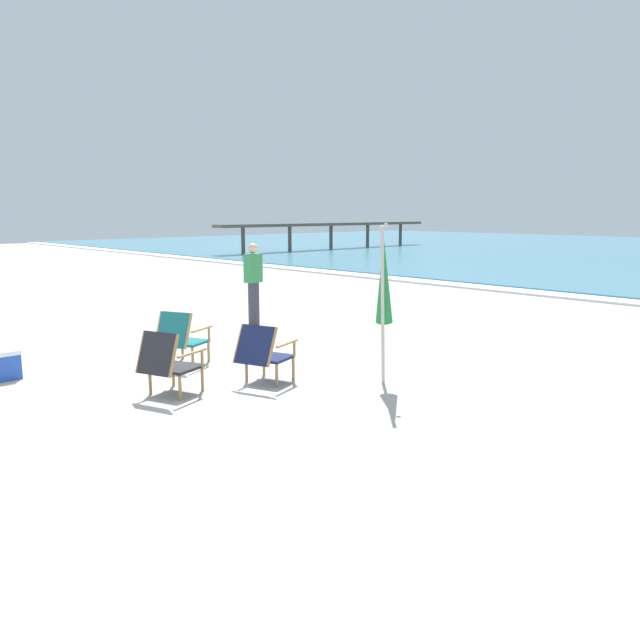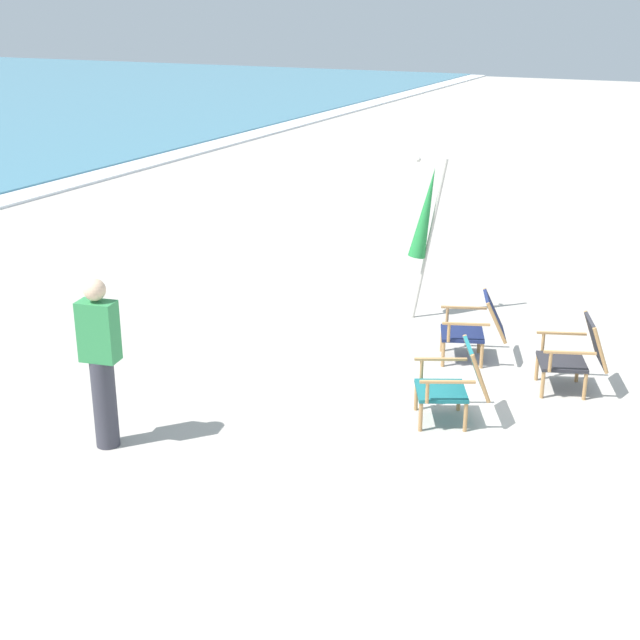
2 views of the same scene
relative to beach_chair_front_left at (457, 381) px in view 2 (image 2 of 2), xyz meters
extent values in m
plane|color=#B2AAA0|center=(0.38, -0.35, -0.43)|extent=(80.00, 80.00, 0.00)
cube|color=#196066|center=(-0.06, 0.14, -0.11)|extent=(0.67, 0.65, 0.04)
cube|color=#196066|center=(0.08, -0.16, 0.13)|extent=(0.54, 0.41, 0.50)
cylinder|color=#AD7F4C|center=(-0.37, 0.23, -0.27)|extent=(0.04, 0.04, 0.32)
cylinder|color=#AD7F4C|center=(0.06, 0.43, -0.27)|extent=(0.04, 0.04, 0.32)
cylinder|color=#AD7F4C|center=(-0.19, -0.16, -0.27)|extent=(0.04, 0.04, 0.32)
cylinder|color=#AD7F4C|center=(0.24, 0.04, -0.27)|extent=(0.04, 0.04, 0.32)
cube|color=#AD7F4C|center=(-0.31, 0.00, 0.11)|extent=(0.25, 0.49, 0.02)
cylinder|color=#AD7F4C|center=(-0.39, 0.17, 0.00)|extent=(0.04, 0.04, 0.22)
cube|color=#AD7F4C|center=(0.20, 0.24, 0.11)|extent=(0.25, 0.49, 0.02)
cylinder|color=#AD7F4C|center=(0.12, 0.41, 0.00)|extent=(0.04, 0.04, 0.22)
cylinder|color=#AD7F4C|center=(-0.15, -0.27, 0.13)|extent=(0.13, 0.22, 0.50)
cylinder|color=#AD7F4C|center=(0.31, -0.06, 0.13)|extent=(0.13, 0.22, 0.50)
cube|color=#28282D|center=(1.19, -0.79, -0.11)|extent=(0.65, 0.63, 0.04)
cube|color=#28282D|center=(1.30, -1.09, 0.13)|extent=(0.54, 0.36, 0.50)
cylinder|color=#AD7F4C|center=(0.90, -0.66, -0.27)|extent=(0.04, 0.04, 0.32)
cylinder|color=#AD7F4C|center=(1.34, -0.50, -0.27)|extent=(0.04, 0.04, 0.32)
cylinder|color=#AD7F4C|center=(1.05, -1.07, -0.27)|extent=(0.04, 0.04, 0.32)
cylinder|color=#AD7F4C|center=(1.49, -0.91, -0.27)|extent=(0.04, 0.04, 0.32)
cube|color=#AD7F4C|center=(0.94, -0.90, 0.11)|extent=(0.21, 0.51, 0.02)
cylinder|color=#AD7F4C|center=(0.87, -0.72, 0.00)|extent=(0.04, 0.04, 0.22)
cube|color=#AD7F4C|center=(1.46, -0.71, 0.11)|extent=(0.21, 0.51, 0.02)
cylinder|color=#AD7F4C|center=(1.40, -0.53, 0.00)|extent=(0.04, 0.04, 0.22)
cylinder|color=#AD7F4C|center=(1.06, -1.18, 0.13)|extent=(0.11, 0.21, 0.50)
cylinder|color=#AD7F4C|center=(1.54, -1.01, 0.13)|extent=(0.11, 0.21, 0.50)
cube|color=#19234C|center=(1.56, 0.42, -0.11)|extent=(0.65, 0.63, 0.04)
cube|color=#19234C|center=(1.68, 0.08, 0.12)|extent=(0.55, 0.41, 0.48)
cylinder|color=#AD7F4C|center=(1.26, 0.54, -0.27)|extent=(0.04, 0.04, 0.32)
cylinder|color=#AD7F4C|center=(1.70, 0.70, -0.27)|extent=(0.04, 0.04, 0.32)
cylinder|color=#AD7F4C|center=(1.41, 0.13, -0.27)|extent=(0.04, 0.04, 0.32)
cylinder|color=#AD7F4C|center=(1.85, 0.29, -0.27)|extent=(0.04, 0.04, 0.32)
cube|color=#AD7F4C|center=(1.30, 0.30, 0.11)|extent=(0.21, 0.51, 0.02)
cylinder|color=#AD7F4C|center=(1.24, 0.48, 0.00)|extent=(0.04, 0.04, 0.22)
cube|color=#AD7F4C|center=(1.83, 0.49, 0.11)|extent=(0.21, 0.51, 0.02)
cylinder|color=#AD7F4C|center=(1.76, 0.67, 0.00)|extent=(0.04, 0.04, 0.22)
cylinder|color=#AD7F4C|center=(1.44, 0.00, 0.12)|extent=(0.13, 0.26, 0.49)
cylinder|color=#AD7F4C|center=(1.92, 0.17, 0.12)|extent=(0.13, 0.26, 0.49)
cylinder|color=#B7B2A8|center=(2.79, 1.27, 0.60)|extent=(0.26, 0.36, 2.08)
cone|color=#23843D|center=(2.75, 1.32, 0.97)|extent=(0.41, 0.47, 1.18)
sphere|color=#B7B2A8|center=(2.69, 1.42, 1.64)|extent=(0.06, 0.06, 0.06)
cylinder|color=#383842|center=(-1.90, 2.78, 0.00)|extent=(0.22, 0.22, 0.86)
cube|color=#338C4C|center=(-1.90, 2.78, 0.71)|extent=(0.26, 0.37, 0.56)
sphere|color=beige|center=(-1.90, 2.78, 1.10)|extent=(0.20, 0.20, 0.20)
camera|label=1|loc=(7.91, -4.64, 1.80)|focal=35.00mm
camera|label=2|loc=(-7.77, -2.22, 3.52)|focal=50.00mm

